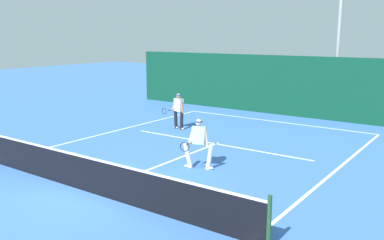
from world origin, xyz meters
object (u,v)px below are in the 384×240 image
(player_near, at_px, (198,142))
(player_far, at_px, (178,110))
(tennis_ball, at_px, (75,154))
(light_pole, at_px, (340,18))

(player_near, distance_m, player_far, 5.71)
(tennis_ball, bearing_deg, player_far, 85.20)
(player_far, bearing_deg, player_near, 145.46)
(player_far, distance_m, light_pole, 9.31)
(light_pole, bearing_deg, tennis_ball, -112.65)
(player_far, relative_size, light_pole, 0.20)
(player_far, height_order, light_pole, light_pole)
(tennis_ball, height_order, light_pole, light_pole)
(tennis_ball, bearing_deg, light_pole, 67.35)
(player_near, height_order, light_pole, light_pole)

